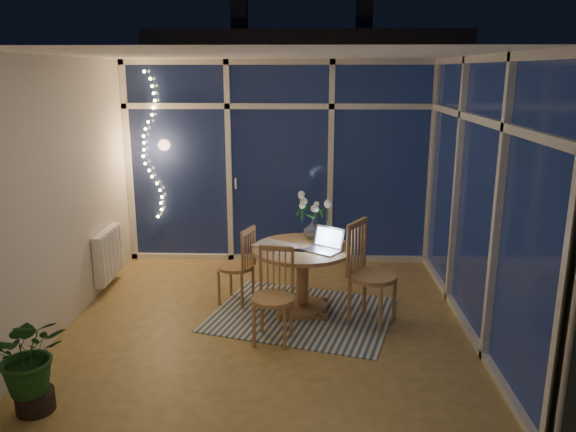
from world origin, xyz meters
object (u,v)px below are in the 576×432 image
object	(u,v)px
laptop	(323,239)
dining_table	(302,279)
potted_plant	(31,365)
chair_left	(236,265)
flower_vase	(313,229)
chair_front	(273,297)
chair_right	(373,274)

from	to	relation	value
laptop	dining_table	bearing A→B (deg)	-176.63
laptop	potted_plant	distance (m)	2.82
dining_table	laptop	xyz separation A→B (m)	(0.20, -0.12, 0.48)
dining_table	chair_left	bearing A→B (deg)	164.32
dining_table	flower_vase	bearing A→B (deg)	71.71
laptop	flower_vase	world-z (taller)	laptop
laptop	potted_plant	world-z (taller)	laptop
chair_left	potted_plant	size ratio (longest dim) A/B	1.14
chair_left	potted_plant	xyz separation A→B (m)	(-1.25, -2.07, -0.05)
chair_front	chair_right	bearing A→B (deg)	33.24
chair_right	flower_vase	xyz separation A→B (m)	(-0.59, 0.60, 0.28)
laptop	flower_vase	bearing A→B (deg)	137.20
laptop	chair_right	bearing A→B (deg)	17.13
dining_table	potted_plant	world-z (taller)	potted_plant
chair_front	flower_vase	world-z (taller)	flower_vase
chair_right	laptop	distance (m)	0.60
flower_vase	potted_plant	xyz separation A→B (m)	(-2.07, -2.18, -0.43)
chair_front	laptop	world-z (taller)	laptop
chair_left	chair_front	bearing A→B (deg)	46.46
laptop	chair_front	bearing A→B (deg)	-94.16
chair_front	chair_left	bearing A→B (deg)	126.31
chair_left	dining_table	bearing A→B (deg)	94.01
chair_left	chair_front	size ratio (longest dim) A/B	0.96
potted_plant	laptop	bearing A→B (deg)	38.74
chair_front	laptop	bearing A→B (deg)	60.68
chair_front	flower_vase	size ratio (longest dim) A/B	4.31
chair_left	potted_plant	world-z (taller)	chair_left
chair_left	flower_vase	distance (m)	0.91
potted_plant	chair_left	bearing A→B (deg)	58.89
dining_table	flower_vase	distance (m)	0.57
laptop	chair_left	bearing A→B (deg)	-164.72
potted_plant	dining_table	bearing A→B (deg)	43.46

